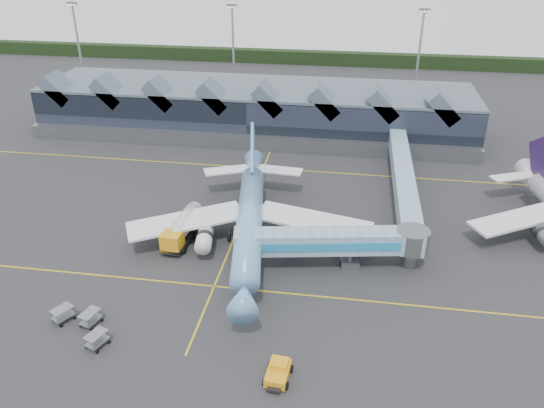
% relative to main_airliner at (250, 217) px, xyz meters
% --- Properties ---
extents(ground, '(260.00, 260.00, 0.00)m').
position_rel_main_airliner_xyz_m(ground, '(-2.34, -3.36, -3.76)').
color(ground, '#2C2C2F').
rests_on(ground, ground).
extents(taxi_stripes, '(120.00, 60.00, 0.01)m').
position_rel_main_airliner_xyz_m(taxi_stripes, '(-2.34, 6.64, -3.76)').
color(taxi_stripes, gold).
rests_on(taxi_stripes, ground).
extents(tree_line_far, '(260.00, 4.00, 4.00)m').
position_rel_main_airliner_xyz_m(tree_line_far, '(-2.34, 106.64, -1.76)').
color(tree_line_far, black).
rests_on(tree_line_far, ground).
extents(terminal, '(90.00, 22.25, 12.52)m').
position_rel_main_airliner_xyz_m(terminal, '(-7.41, 43.99, 1.12)').
color(terminal, black).
rests_on(terminal, ground).
extents(light_masts, '(132.40, 42.56, 22.45)m').
position_rel_main_airliner_xyz_m(light_masts, '(18.66, 59.44, 8.72)').
color(light_masts, '#95989D').
rests_on(light_masts, ground).
extents(main_airliner, '(34.28, 39.81, 12.81)m').
position_rel_main_airliner_xyz_m(main_airliner, '(0.00, 0.00, 0.00)').
color(main_airliner, '#6294C6').
rests_on(main_airliner, ground).
extents(jet_bridge, '(24.85, 7.68, 5.43)m').
position_rel_main_airliner_xyz_m(jet_bridge, '(12.98, -4.56, -0.06)').
color(jet_bridge, '#7BB3CE').
rests_on(jet_bridge, ground).
extents(fuel_truck, '(3.74, 10.86, 3.61)m').
position_rel_main_airliner_xyz_m(fuel_truck, '(-9.32, -1.04, -1.74)').
color(fuel_truck, black).
rests_on(fuel_truck, ground).
extents(pushback_tug, '(2.71, 4.04, 1.72)m').
position_rel_main_airliner_xyz_m(pushback_tug, '(7.61, -24.87, -2.99)').
color(pushback_tug, orange).
rests_on(pushback_tug, ground).
extents(baggage_carts, '(8.00, 6.02, 1.64)m').
position_rel_main_airliner_xyz_m(baggage_carts, '(-14.54, -21.25, -2.84)').
color(baggage_carts, gray).
rests_on(baggage_carts, ground).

